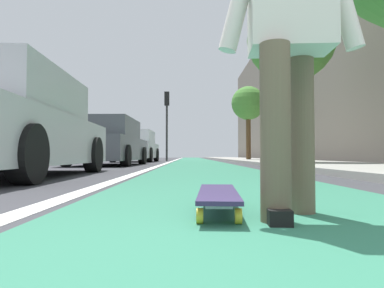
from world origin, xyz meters
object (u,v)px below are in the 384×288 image
(street_tree_mid, at_px, (291,39))
(street_tree_far, at_px, (248,104))
(parked_car_mid, at_px, (109,143))
(traffic_light, at_px, (167,113))
(parked_car_near, at_px, (10,127))
(skater_person, at_px, (289,28))
(parked_car_far, at_px, (136,147))
(skateboard, at_px, (218,195))

(street_tree_mid, height_order, street_tree_far, street_tree_mid)
(street_tree_far, bearing_deg, parked_car_mid, 143.71)
(traffic_light, bearing_deg, street_tree_far, -104.97)
(parked_car_near, bearing_deg, skater_person, -136.44)
(skater_person, relative_size, parked_car_far, 0.41)
(street_tree_far, bearing_deg, parked_car_far, 110.07)
(skater_person, xyz_separation_m, parked_car_mid, (9.21, 3.03, -0.24))
(skater_person, bearing_deg, street_tree_mid, -16.87)
(parked_car_far, distance_m, street_tree_mid, 8.90)
(skateboard, height_order, skater_person, skater_person)
(parked_car_mid, distance_m, street_tree_far, 10.12)
(skateboard, bearing_deg, traffic_light, 4.51)
(skater_person, bearing_deg, traffic_light, 5.54)
(skater_person, relative_size, street_tree_mid, 0.30)
(street_tree_mid, xyz_separation_m, street_tree_far, (7.96, 0.00, -0.91))
(parked_car_mid, height_order, street_tree_mid, street_tree_mid)
(skateboard, relative_size, parked_car_mid, 0.19)
(parked_car_near, distance_m, parked_car_far, 11.82)
(street_tree_far, bearing_deg, parked_car_near, 157.41)
(skater_person, bearing_deg, street_tree_far, -9.22)
(parked_car_far, distance_m, street_tree_far, 6.67)
(skateboard, relative_size, street_tree_mid, 0.16)
(parked_car_near, xyz_separation_m, parked_car_mid, (6.03, 0.01, -0.01))
(skateboard, xyz_separation_m, traffic_light, (18.20, 1.44, 2.71))
(parked_car_far, bearing_deg, skateboard, -169.65)
(parked_car_near, height_order, parked_car_mid, parked_car_near)
(parked_car_mid, bearing_deg, parked_car_far, 0.25)
(traffic_light, bearing_deg, skater_person, -174.46)
(traffic_light, bearing_deg, parked_car_far, 159.15)
(traffic_light, relative_size, street_tree_far, 0.98)
(skater_person, height_order, parked_car_far, skater_person)
(traffic_light, bearing_deg, parked_car_mid, 172.20)
(traffic_light, height_order, street_tree_far, street_tree_far)
(parked_car_mid, distance_m, parked_car_far, 5.78)
(skater_person, xyz_separation_m, street_tree_mid, (9.17, -2.78, 3.12))
(street_tree_mid, bearing_deg, parked_car_mid, 89.58)
(skater_person, distance_m, parked_car_far, 15.30)
(skateboard, distance_m, parked_car_far, 15.10)
(parked_car_near, xyz_separation_m, street_tree_mid, (5.99, -5.80, 3.35))
(traffic_light, bearing_deg, skateboard, -175.49)
(parked_car_mid, relative_size, parked_car_far, 1.13)
(skateboard, xyz_separation_m, parked_car_far, (14.85, 2.71, 0.63))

